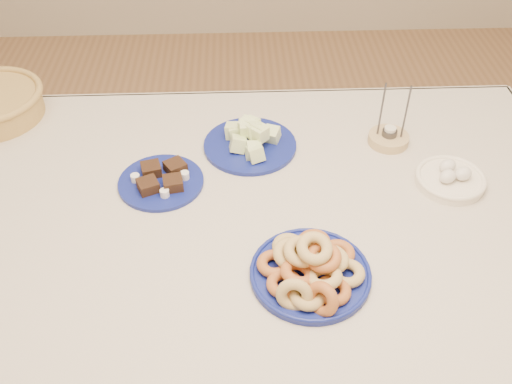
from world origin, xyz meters
TOP-DOWN VIEW (x-y plane):
  - ground at (0.00, 0.00)m, footprint 5.00×5.00m
  - dining_table at (0.00, 0.00)m, footprint 1.71×1.11m
  - donut_platter at (0.11, -0.23)m, footprint 0.35×0.35m
  - melon_plate at (-0.00, 0.25)m, footprint 0.35×0.35m
  - brownie_plate at (-0.24, 0.10)m, footprint 0.27×0.27m
  - candle_holder at (0.39, 0.26)m, footprint 0.14×0.14m
  - egg_bowl at (0.51, 0.07)m, footprint 0.24×0.24m

SIDE VIEW (x-z plane):
  - ground at x=0.00m, z-range 0.00..0.00m
  - dining_table at x=0.00m, z-range 0.27..1.02m
  - brownie_plate at x=-0.24m, z-range 0.74..0.78m
  - candle_holder at x=0.39m, z-range 0.67..0.86m
  - egg_bowl at x=0.51m, z-range 0.74..0.80m
  - melon_plate at x=0.00m, z-range 0.73..0.82m
  - donut_platter at x=0.11m, z-range 0.72..0.84m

